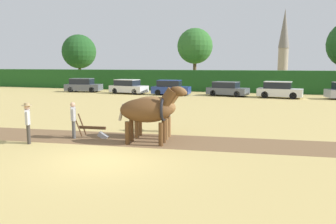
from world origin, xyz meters
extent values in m
plane|color=tan|center=(0.00, 0.00, 0.00)|extent=(240.00, 240.00, 0.00)
cube|color=brown|center=(-3.99, 2.59, 0.00)|extent=(29.65, 5.89, 0.01)
cube|color=#1E511E|center=(0.00, 29.72, 1.27)|extent=(72.14, 1.82, 2.54)
cylinder|color=#4C3823|center=(-23.80, 35.27, 1.89)|extent=(0.44, 0.44, 3.78)
sphere|color=#1E4C1E|center=(-23.80, 35.27, 5.22)|extent=(5.24, 5.24, 5.24)
cylinder|color=brown|center=(-4.69, 32.55, 2.17)|extent=(0.44, 0.44, 4.33)
sphere|color=#2D6628|center=(-4.69, 32.55, 5.59)|extent=(4.58, 4.58, 4.58)
cylinder|color=gray|center=(6.85, 66.76, 3.40)|extent=(2.11, 2.11, 6.79)
cone|color=slate|center=(6.85, 66.76, 10.95)|extent=(2.33, 2.33, 8.30)
ellipsoid|color=#513319|center=(0.48, 2.52, 1.36)|extent=(2.22, 1.25, 0.96)
cylinder|color=#513319|center=(1.13, 2.88, 0.46)|extent=(0.18, 0.18, 0.93)
cylinder|color=#513319|center=(1.19, 2.32, 0.46)|extent=(0.18, 0.18, 0.93)
cylinder|color=#513319|center=(-0.24, 2.72, 0.46)|extent=(0.18, 0.18, 0.93)
cylinder|color=#513319|center=(-0.17, 2.16, 0.46)|extent=(0.18, 0.18, 0.93)
cylinder|color=#513319|center=(1.37, 2.62, 1.85)|extent=(0.86, 0.55, 0.89)
ellipsoid|color=#513319|center=(1.77, 2.67, 2.14)|extent=(0.70, 0.34, 0.54)
cube|color=gray|center=(1.55, 2.64, 2.06)|extent=(0.41, 0.13, 0.54)
cylinder|color=gray|center=(-0.52, 2.41, 1.26)|extent=(0.31, 0.15, 0.71)
torus|color=black|center=(1.21, 2.61, 1.44)|extent=(0.22, 0.98, 0.97)
ellipsoid|color=brown|center=(0.35, 3.68, 1.34)|extent=(2.14, 1.23, 0.96)
cylinder|color=brown|center=(0.97, 4.03, 0.46)|extent=(0.18, 0.18, 0.92)
cylinder|color=brown|center=(1.04, 3.48, 0.46)|extent=(0.18, 0.18, 0.92)
cylinder|color=brown|center=(-0.34, 3.88, 0.46)|extent=(0.18, 0.18, 0.92)
cylinder|color=brown|center=(-0.28, 3.33, 0.46)|extent=(0.18, 0.18, 0.92)
cylinder|color=brown|center=(1.21, 3.77, 1.81)|extent=(0.83, 0.54, 0.84)
ellipsoid|color=brown|center=(1.57, 3.82, 2.07)|extent=(0.70, 0.34, 0.54)
cube|color=black|center=(1.37, 3.79, 2.02)|extent=(0.38, 0.12, 0.50)
cylinder|color=black|center=(-0.62, 3.57, 1.24)|extent=(0.31, 0.15, 0.71)
torus|color=black|center=(1.05, 3.76, 1.42)|extent=(0.22, 0.97, 0.97)
cube|color=#4C331E|center=(-2.16, 2.80, 0.45)|extent=(1.26, 0.24, 0.12)
cube|color=#939399|center=(-1.66, 2.86, 0.10)|extent=(0.50, 0.25, 0.39)
cylinder|color=#4C331E|center=(-2.74, 2.94, 0.55)|extent=(0.40, 0.11, 0.96)
cylinder|color=#4C331E|center=(-2.69, 2.54, 0.55)|extent=(0.40, 0.11, 0.96)
cylinder|color=#4C4C4C|center=(-2.95, 2.58, 0.40)|extent=(0.14, 0.14, 0.80)
cylinder|color=#4C4C4C|center=(-2.82, 2.41, 0.40)|extent=(0.14, 0.14, 0.80)
cube|color=#B7B7BC|center=(-2.88, 2.50, 1.08)|extent=(0.44, 0.49, 0.56)
sphere|color=tan|center=(-2.88, 2.50, 1.47)|extent=(0.22, 0.22, 0.22)
cylinder|color=#B7B7BC|center=(-3.05, 2.72, 1.05)|extent=(0.09, 0.09, 0.53)
cylinder|color=#B7B7BC|center=(-2.72, 2.27, 1.05)|extent=(0.09, 0.09, 0.53)
cylinder|color=#4C4C4C|center=(0.43, 5.17, 0.40)|extent=(0.14, 0.14, 0.81)
cylinder|color=#4C4C4C|center=(0.47, 4.96, 0.40)|extent=(0.14, 0.14, 0.81)
cube|color=tan|center=(0.45, 5.07, 1.10)|extent=(0.30, 0.50, 0.57)
sphere|color=tan|center=(0.45, 5.07, 1.50)|extent=(0.22, 0.22, 0.22)
cylinder|color=tan|center=(0.39, 5.34, 1.07)|extent=(0.09, 0.09, 0.54)
cylinder|color=tan|center=(0.51, 4.79, 1.07)|extent=(0.09, 0.09, 0.54)
cylinder|color=#38332D|center=(-4.13, 1.16, 0.40)|extent=(0.14, 0.14, 0.81)
cylinder|color=#38332D|center=(-3.99, 1.00, 0.40)|extent=(0.14, 0.14, 0.81)
cube|color=silver|center=(-4.06, 1.08, 1.09)|extent=(0.46, 0.49, 0.57)
sphere|color=tan|center=(-4.06, 1.08, 1.49)|extent=(0.22, 0.22, 0.22)
cylinder|color=silver|center=(-4.24, 1.29, 1.07)|extent=(0.09, 0.09, 0.54)
cylinder|color=silver|center=(-3.87, 0.87, 1.07)|extent=(0.09, 0.09, 0.54)
cylinder|color=tan|center=(-4.06, 1.08, 1.56)|extent=(0.42, 0.42, 0.02)
cylinder|color=tan|center=(-4.06, 1.08, 1.61)|extent=(0.21, 0.21, 0.10)
cube|color=#565B66|center=(-16.11, 24.15, 0.55)|extent=(4.40, 2.48, 0.74)
cube|color=black|center=(-16.31, 24.12, 1.23)|extent=(2.73, 2.02, 0.62)
cube|color=#565B66|center=(-16.31, 24.12, 1.57)|extent=(2.73, 2.02, 0.06)
cylinder|color=black|center=(-14.98, 25.15, 0.32)|extent=(0.67, 0.33, 0.64)
cylinder|color=black|center=(-14.71, 23.61, 0.32)|extent=(0.67, 0.33, 0.64)
cylinder|color=black|center=(-17.51, 24.70, 0.32)|extent=(0.67, 0.33, 0.64)
cylinder|color=black|center=(-17.24, 23.16, 0.32)|extent=(0.67, 0.33, 0.64)
cube|color=silver|center=(-10.06, 23.67, 0.53)|extent=(4.38, 2.47, 0.72)
cube|color=black|center=(-10.27, 23.71, 1.20)|extent=(2.72, 2.02, 0.61)
cube|color=silver|center=(-10.27, 23.71, 1.53)|extent=(2.72, 2.02, 0.06)
cylinder|color=black|center=(-8.67, 24.24, 0.31)|extent=(0.65, 0.32, 0.63)
cylinder|color=black|center=(-8.93, 22.68, 0.31)|extent=(0.65, 0.32, 0.63)
cylinder|color=black|center=(-11.20, 24.67, 0.31)|extent=(0.65, 0.32, 0.63)
cylinder|color=black|center=(-11.46, 23.10, 0.31)|extent=(0.65, 0.32, 0.63)
cube|color=navy|center=(-5.05, 23.49, 0.54)|extent=(4.06, 1.95, 0.73)
cube|color=black|center=(-5.25, 23.48, 1.21)|extent=(2.47, 1.69, 0.62)
cube|color=navy|center=(-5.25, 23.48, 1.55)|extent=(2.47, 1.69, 0.06)
cylinder|color=black|center=(-3.86, 24.31, 0.31)|extent=(0.63, 0.25, 0.62)
cylinder|color=black|center=(-3.78, 22.80, 0.31)|extent=(0.63, 0.25, 0.62)
cylinder|color=black|center=(-6.33, 24.18, 0.31)|extent=(0.63, 0.25, 0.62)
cylinder|color=black|center=(-6.24, 22.66, 0.31)|extent=(0.63, 0.25, 0.62)
cube|color=#565B66|center=(0.78, 24.40, 0.50)|extent=(4.38, 2.64, 0.67)
cube|color=black|center=(0.58, 24.44, 1.12)|extent=(2.74, 2.12, 0.56)
cube|color=#565B66|center=(0.58, 24.44, 1.43)|extent=(2.74, 2.12, 0.06)
cylinder|color=black|center=(2.19, 24.93, 0.30)|extent=(0.64, 0.34, 0.61)
cylinder|color=black|center=(1.85, 23.34, 0.30)|extent=(0.64, 0.34, 0.61)
cylinder|color=black|center=(-0.30, 25.45, 0.30)|extent=(0.64, 0.34, 0.61)
cylinder|color=black|center=(-0.63, 23.87, 0.30)|extent=(0.64, 0.34, 0.61)
cube|color=silver|center=(5.86, 23.80, 0.55)|extent=(4.31, 2.24, 0.73)
cube|color=black|center=(5.65, 23.83, 1.22)|extent=(2.65, 1.86, 0.61)
cube|color=silver|center=(5.65, 23.83, 1.56)|extent=(2.65, 1.86, 0.06)
cylinder|color=black|center=(7.22, 24.39, 0.33)|extent=(0.68, 0.30, 0.66)
cylinder|color=black|center=(7.03, 22.89, 0.33)|extent=(0.68, 0.30, 0.66)
cylinder|color=black|center=(4.68, 24.72, 0.33)|extent=(0.68, 0.30, 0.66)
cylinder|color=black|center=(4.49, 23.21, 0.33)|extent=(0.68, 0.30, 0.66)
cylinder|color=black|center=(10.64, 24.86, 0.31)|extent=(0.66, 0.34, 0.62)
camera|label=1|loc=(5.35, -9.52, 3.17)|focal=35.00mm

